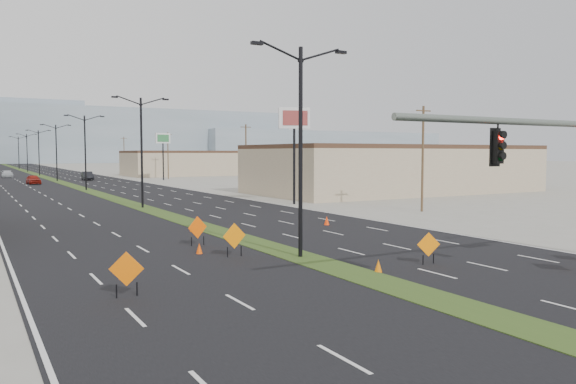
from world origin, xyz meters
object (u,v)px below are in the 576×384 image
car_far (7,174)px  pole_sign_east_far (163,142)px  construction_sign_2 (198,228)px  construction_sign_3 (429,246)px  streetlight_4 (39,151)px  cone_3 (193,227)px  streetlight_1 (142,149)px  cone_1 (378,266)px  cone_0 (199,249)px  streetlight_3 (56,151)px  streetlight_6 (19,152)px  streetlight_5 (27,151)px  construction_sign_0 (126,271)px  streetlight_0 (301,145)px  pole_sign_east_near (294,125)px  car_left (33,180)px  car_mid (87,176)px  cone_2 (327,221)px  construction_sign_1 (234,237)px  streetlight_2 (85,150)px

car_far → pole_sign_east_far: (24.45, -26.19, 6.31)m
construction_sign_2 → construction_sign_3: size_ratio=1.10×
streetlight_4 → cone_3: bearing=-90.8°
streetlight_1 → streetlight_4: (0.00, 84.00, 0.00)m
construction_sign_3 → cone_1: bearing=-156.2°
construction_sign_3 → cone_0: bearing=155.6°
streetlight_1 → construction_sign_2: bearing=-97.9°
streetlight_3 → streetlight_6: size_ratio=1.00×
streetlight_5 → cone_1: 144.67m
streetlight_4 → streetlight_6: 56.00m
construction_sign_0 → construction_sign_2: bearing=81.4°
streetlight_0 → cone_0: streetlight_0 is taller
streetlight_3 → streetlight_5: same height
streetlight_1 → streetlight_3: bearing=90.0°
pole_sign_east_near → pole_sign_east_far: pole_sign_east_near is taller
cone_1 → cone_3: 15.67m
construction_sign_2 → construction_sign_3: 12.34m
car_left → car_far: (-2.09, 29.45, -0.04)m
streetlight_6 → cone_3: streetlight_6 is taller
car_mid → cone_1: bearing=-90.6°
cone_2 → construction_sign_2: bearing=-161.1°
construction_sign_3 → construction_sign_2: bearing=144.7°
car_far → streetlight_3: bearing=-71.2°
car_mid → streetlight_1: bearing=-93.2°
construction_sign_1 → construction_sign_2: 4.02m
streetlight_5 → cone_3: (-1.47, -129.11, -5.12)m
streetlight_0 → streetlight_1: 28.00m
construction_sign_1 → pole_sign_east_far: bearing=69.7°
construction_sign_1 → streetlight_3: bearing=82.7°
streetlight_0 → construction_sign_1: 5.48m
streetlight_4 → streetlight_6: same height
streetlight_4 → cone_0: (-3.90, -108.72, -5.14)m
streetlight_0 → construction_sign_3: size_ratio=6.89×
car_mid → construction_sign_3: 89.22m
construction_sign_2 → streetlight_5: bearing=73.0°
cone_1 → car_far: bearing=94.1°
cone_2 → pole_sign_east_near: size_ratio=0.07×
streetlight_5 → construction_sign_1: (-2.71, -138.31, -4.45)m
streetlight_1 → cone_0: (-3.90, -24.72, -5.14)m
construction_sign_3 → cone_2: construction_sign_3 is taller
construction_sign_1 → cone_0: 2.10m
construction_sign_1 → pole_sign_east_near: (16.71, 22.76, 6.73)m
cone_3 → streetlight_6: bearing=89.5°
construction_sign_1 → streetlight_2: bearing=81.7°
streetlight_4 → cone_0: 108.91m
streetlight_4 → cone_3: size_ratio=16.53×
construction_sign_1 → cone_1: size_ratio=2.93×
construction_sign_1 → cone_1: bearing=-64.3°
streetlight_4 → streetlight_6: size_ratio=1.00×
streetlight_6 → construction_sign_2: 162.40m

